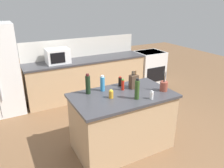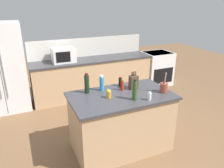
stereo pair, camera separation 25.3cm
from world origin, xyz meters
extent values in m
plane|color=brown|center=(0.00, 0.00, 0.00)|extent=(14.00, 14.00, 0.00)
cube|color=tan|center=(0.30, 2.20, 0.45)|extent=(2.92, 0.62, 0.90)
cube|color=#38383D|center=(0.30, 2.20, 0.92)|extent=(2.96, 0.66, 0.04)
cube|color=beige|center=(0.30, 2.52, 1.17)|extent=(2.92, 0.03, 0.46)
cube|color=tan|center=(0.00, 0.00, 0.45)|extent=(1.49, 0.84, 0.90)
cube|color=#38383D|center=(0.00, 0.00, 0.92)|extent=(1.55, 0.90, 0.04)
cube|color=white|center=(2.20, 2.20, 0.46)|extent=(0.76, 0.64, 0.92)
cube|color=black|center=(2.20, 1.88, 0.35)|extent=(0.61, 0.01, 0.41)
cube|color=black|center=(2.20, 2.20, 0.91)|extent=(0.68, 0.58, 0.02)
cube|color=white|center=(-0.39, 2.20, 1.10)|extent=(0.51, 0.38, 0.33)
cube|color=black|center=(-0.43, 2.01, 1.10)|extent=(0.31, 0.01, 0.23)
cube|color=#4C3828|center=(0.28, 0.14, 1.05)|extent=(0.13, 0.10, 0.22)
cylinder|color=black|center=(0.25, 0.14, 1.20)|extent=(0.02, 0.02, 0.07)
cylinder|color=black|center=(0.28, 0.14, 1.20)|extent=(0.02, 0.02, 0.07)
cylinder|color=brown|center=(0.31, 0.14, 1.20)|extent=(0.02, 0.02, 0.07)
cylinder|color=brown|center=(0.64, -0.17, 1.02)|extent=(0.12, 0.12, 0.15)
cylinder|color=olive|center=(0.65, -0.16, 1.17)|extent=(0.01, 0.05, 0.18)
cylinder|color=black|center=(0.62, -0.17, 1.17)|extent=(0.01, 0.05, 0.18)
cylinder|color=#B2B2B7|center=(0.64, -0.19, 1.17)|extent=(0.01, 0.03, 0.18)
cylinder|color=black|center=(-0.45, 0.28, 1.08)|extent=(0.07, 0.07, 0.28)
cylinder|color=#4C1919|center=(-0.45, 0.28, 1.24)|extent=(0.05, 0.05, 0.03)
cylinder|color=#2D4C1E|center=(0.10, -0.23, 1.08)|extent=(0.07, 0.07, 0.28)
cylinder|color=black|center=(0.10, -0.23, 1.24)|extent=(0.04, 0.04, 0.03)
cylinder|color=#3384BC|center=(-0.21, 0.28, 1.05)|extent=(0.07, 0.07, 0.23)
cylinder|color=white|center=(-0.21, 0.28, 1.18)|extent=(0.05, 0.05, 0.03)
cylinder|color=gold|center=(-0.22, -0.02, 0.99)|extent=(0.07, 0.07, 0.11)
cylinder|color=gold|center=(-0.22, -0.02, 1.06)|extent=(0.04, 0.04, 0.02)
cylinder|color=silver|center=(0.28, -0.33, 1.00)|extent=(0.05, 0.05, 0.11)
cylinder|color=#B2B2B7|center=(0.28, -0.33, 1.06)|extent=(0.03, 0.03, 0.02)
cylinder|color=black|center=(0.14, 0.33, 1.01)|extent=(0.06, 0.06, 0.14)
cylinder|color=#B22319|center=(0.14, 0.33, 1.09)|extent=(0.04, 0.04, 0.02)
cylinder|color=red|center=(0.09, 0.15, 1.02)|extent=(0.05, 0.05, 0.16)
cylinder|color=green|center=(0.09, 0.15, 1.11)|extent=(0.03, 0.03, 0.02)
camera|label=1|loc=(-1.57, -2.58, 2.28)|focal=35.00mm
camera|label=2|loc=(-1.34, -2.69, 2.28)|focal=35.00mm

